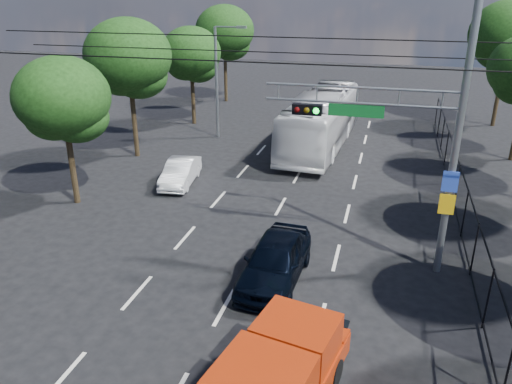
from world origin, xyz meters
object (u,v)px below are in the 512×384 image
(white_van, at_px, (180,172))
(signal_mast, at_px, (419,123))
(red_pickup, at_px, (274,383))
(navy_hatchback, at_px, (275,260))
(white_bus, at_px, (321,120))

(white_van, bearing_deg, signal_mast, -34.52)
(signal_mast, relative_size, red_pickup, 1.69)
(signal_mast, xyz_separation_m, navy_hatchback, (-4.13, -2.08, -4.47))
(red_pickup, bearing_deg, white_van, 121.00)
(signal_mast, xyz_separation_m, white_bus, (-4.94, 13.72, -3.56))
(signal_mast, height_order, white_bus, signal_mast)
(red_pickup, xyz_separation_m, white_bus, (-2.13, 21.56, 0.62))
(red_pickup, relative_size, navy_hatchback, 1.23)
(red_pickup, height_order, navy_hatchback, red_pickup)
(white_van, bearing_deg, navy_hatchback, -56.22)
(navy_hatchback, distance_m, white_bus, 15.85)
(signal_mast, distance_m, white_van, 12.94)
(red_pickup, height_order, white_van, red_pickup)
(navy_hatchback, xyz_separation_m, white_bus, (-0.81, 15.80, 0.91))
(signal_mast, bearing_deg, red_pickup, -109.69)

